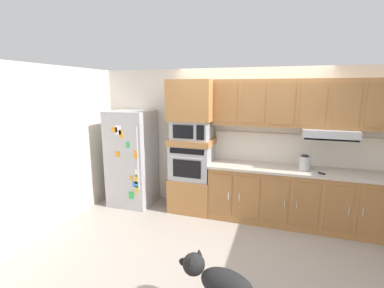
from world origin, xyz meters
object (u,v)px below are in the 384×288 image
at_px(built_in_oven, 192,161).
at_px(dog, 219,282).
at_px(screwdriver, 322,173).
at_px(microwave, 192,130).
at_px(electric_kettle, 305,163).
at_px(refrigerator, 132,158).

relative_size(built_in_oven, dog, 0.76).
distance_m(screwdriver, dog, 2.39).
bearing_deg(microwave, electric_kettle, -1.48).
distance_m(electric_kettle, dog, 2.43).
height_order(built_in_oven, electric_kettle, built_in_oven).
distance_m(refrigerator, dog, 3.10).
xyz_separation_m(microwave, dog, (1.00, -2.24, -1.07)).
xyz_separation_m(refrigerator, screwdriver, (3.23, -0.11, 0.05)).
xyz_separation_m(refrigerator, dog, (2.16, -2.17, -0.49)).
distance_m(microwave, screwdriver, 2.14).
bearing_deg(refrigerator, screwdriver, -1.91).
height_order(built_in_oven, dog, built_in_oven).
xyz_separation_m(built_in_oven, microwave, (0.00, -0.00, 0.56)).
bearing_deg(electric_kettle, refrigerator, -179.61).
xyz_separation_m(screwdriver, dog, (-1.07, -2.06, -0.54)).
bearing_deg(refrigerator, electric_kettle, 0.39).
bearing_deg(dog, refrigerator, -29.96).
xyz_separation_m(built_in_oven, dog, (1.00, -2.24, -0.51)).
xyz_separation_m(refrigerator, microwave, (1.16, 0.07, 0.58)).
distance_m(screwdriver, electric_kettle, 0.29).
xyz_separation_m(refrigerator, built_in_oven, (1.16, 0.07, 0.02)).
distance_m(built_in_oven, electric_kettle, 1.83).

